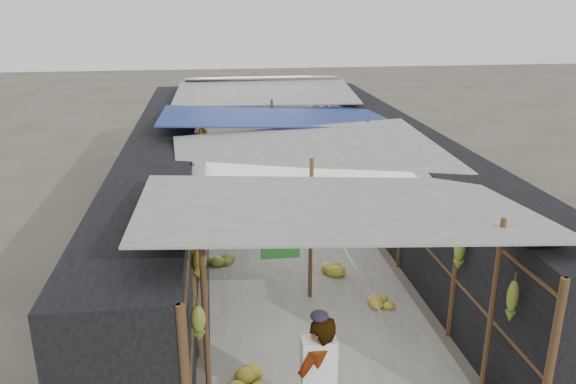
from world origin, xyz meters
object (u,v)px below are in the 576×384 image
crate_near (303,229)px  vendor_seated (320,158)px  black_basin (349,231)px  vendor_elderly (318,383)px  shopper_blue (244,202)px

crate_near → vendor_seated: (1.34, 5.02, 0.27)m
black_basin → crate_near: bearing=173.5°
vendor_elderly → vendor_seated: (2.23, 11.38, -0.46)m
crate_near → black_basin: bearing=-29.1°
black_basin → vendor_elderly: bearing=-107.3°
black_basin → vendor_elderly: size_ratio=0.31×
shopper_blue → crate_near: bearing=-29.3°
black_basin → vendor_elderly: 6.59m
crate_near → vendor_elderly: vendor_elderly is taller
black_basin → vendor_seated: size_ratio=0.66×
black_basin → vendor_seated: 5.16m
vendor_elderly → shopper_blue: size_ratio=0.96×
crate_near → vendor_elderly: size_ratio=0.28×
crate_near → vendor_elderly: (-0.89, -6.36, 0.72)m
crate_near → shopper_blue: size_ratio=0.27×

